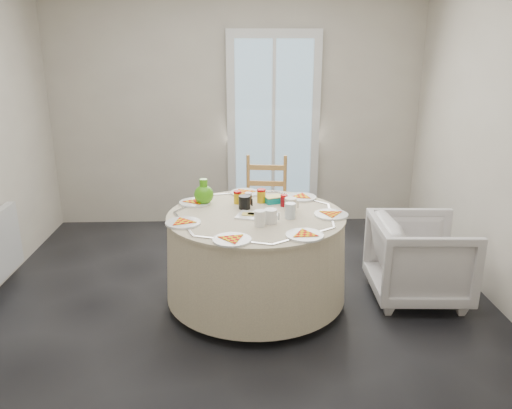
{
  "coord_description": "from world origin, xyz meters",
  "views": [
    {
      "loc": [
        0.01,
        -3.46,
        1.93
      ],
      "look_at": [
        0.14,
        0.08,
        0.8
      ],
      "focal_mm": 35.0,
      "sensor_mm": 36.0,
      "label": 1
    }
  ],
  "objects_px": {
    "table": "(256,257)",
    "armchair": "(420,252)",
    "wooden_chair": "(265,206)",
    "green_pitcher": "(204,186)"
  },
  "relations": [
    {
      "from": "wooden_chair",
      "to": "green_pitcher",
      "type": "bearing_deg",
      "value": -119.95
    },
    {
      "from": "table",
      "to": "wooden_chair",
      "type": "bearing_deg",
      "value": 82.74
    },
    {
      "from": "table",
      "to": "armchair",
      "type": "bearing_deg",
      "value": 0.51
    },
    {
      "from": "wooden_chair",
      "to": "armchair",
      "type": "xyz_separation_m",
      "value": [
        1.16,
        -0.97,
        -0.08
      ]
    },
    {
      "from": "table",
      "to": "armchair",
      "type": "relative_size",
      "value": 1.88
    },
    {
      "from": "table",
      "to": "armchair",
      "type": "height_order",
      "value": "armchair"
    },
    {
      "from": "wooden_chair",
      "to": "green_pitcher",
      "type": "height_order",
      "value": "green_pitcher"
    },
    {
      "from": "armchair",
      "to": "green_pitcher",
      "type": "distance_m",
      "value": 1.78
    },
    {
      "from": "armchair",
      "to": "wooden_chair",
      "type": "bearing_deg",
      "value": 52.76
    },
    {
      "from": "table",
      "to": "wooden_chair",
      "type": "relative_size",
      "value": 1.46
    }
  ]
}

